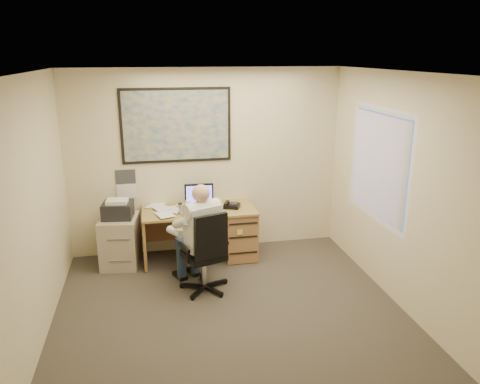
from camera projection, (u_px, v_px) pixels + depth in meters
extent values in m
cube|color=#3A342D|center=(235.00, 327.00, 5.14)|extent=(4.00, 4.50, 0.00)
cube|color=white|center=(234.00, 74.00, 4.37)|extent=(4.00, 4.50, 0.00)
cube|color=beige|center=(206.00, 162.00, 6.87)|extent=(4.00, 0.00, 2.70)
cube|color=beige|center=(309.00, 337.00, 2.64)|extent=(4.00, 0.00, 2.70)
cube|color=beige|center=(25.00, 224.00, 4.38)|extent=(0.00, 4.50, 2.70)
cube|color=beige|center=(413.00, 199.00, 5.13)|extent=(0.00, 4.50, 2.70)
cube|color=#9F8544|center=(199.00, 210.00, 6.66)|extent=(1.60, 0.75, 0.03)
cube|color=#AF7747|center=(238.00, 232.00, 6.88)|extent=(0.45, 0.70, 0.70)
cube|color=#AF7747|center=(145.00, 239.00, 6.62)|extent=(0.04, 0.70, 0.70)
cube|color=#AF7747|center=(197.00, 221.00, 7.07)|extent=(1.55, 0.03, 0.55)
cylinder|color=black|center=(199.00, 205.00, 6.80)|extent=(0.17, 0.17, 0.02)
cube|color=black|center=(199.00, 194.00, 6.73)|extent=(0.41, 0.06, 0.31)
cube|color=#5F55E8|center=(199.00, 195.00, 6.71)|extent=(0.37, 0.02, 0.27)
cube|color=#9F8544|center=(192.00, 227.00, 6.23)|extent=(0.55, 0.30, 0.02)
cube|color=beige|center=(192.00, 225.00, 6.22)|extent=(0.43, 0.14, 0.02)
cube|color=black|center=(232.00, 206.00, 6.72)|extent=(0.28, 0.26, 0.05)
cylinder|color=silver|center=(180.00, 209.00, 6.42)|extent=(0.07, 0.07, 0.15)
cylinder|color=white|center=(188.00, 204.00, 6.74)|extent=(0.09, 0.09, 0.11)
cube|color=white|center=(167.00, 210.00, 6.57)|extent=(0.60, 0.56, 0.03)
cube|color=#1E4C93|center=(176.00, 126.00, 6.61)|extent=(1.56, 0.03, 1.06)
cube|color=white|center=(126.00, 184.00, 6.71)|extent=(0.28, 0.01, 0.42)
cube|color=#B3A590|center=(120.00, 241.00, 6.56)|extent=(0.57, 0.66, 0.70)
cube|color=black|center=(118.00, 210.00, 6.43)|extent=(0.44, 0.40, 0.22)
cube|color=white|center=(117.00, 201.00, 6.37)|extent=(0.31, 0.25, 0.05)
cylinder|color=silver|center=(204.00, 271.00, 5.89)|extent=(0.06, 0.06, 0.40)
cube|color=black|center=(204.00, 255.00, 5.82)|extent=(0.58, 0.58, 0.07)
cube|color=black|center=(199.00, 238.00, 5.51)|extent=(0.42, 0.18, 0.55)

